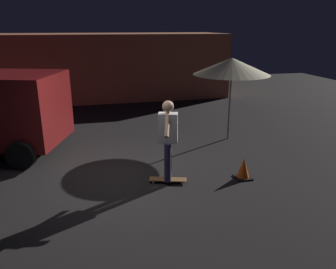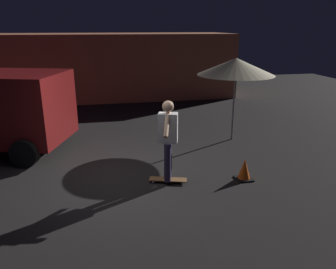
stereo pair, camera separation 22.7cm
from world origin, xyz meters
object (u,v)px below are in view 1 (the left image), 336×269
Objects in this scene: skater at (168,135)px; skateboard_ridden at (168,180)px; traffic_cone at (243,169)px; patio_umbrella at (232,66)px.

skateboard_ridden is at bearing 0.00° from skater.
skater reaches higher than traffic_cone.
patio_umbrella is 3.49m from skater.
patio_umbrella is 2.86× the size of skateboard_ridden.
skateboard_ridden is 1.63m from traffic_cone.
skater is (-0.00, 0.00, 0.98)m from skateboard_ridden.
skateboard_ridden is at bearing 173.28° from traffic_cone.
skater is at bearing 180.00° from skateboard_ridden.
traffic_cone is at bearing -6.72° from skater.
skateboard_ridden is (-2.35, -2.35, -2.02)m from patio_umbrella.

